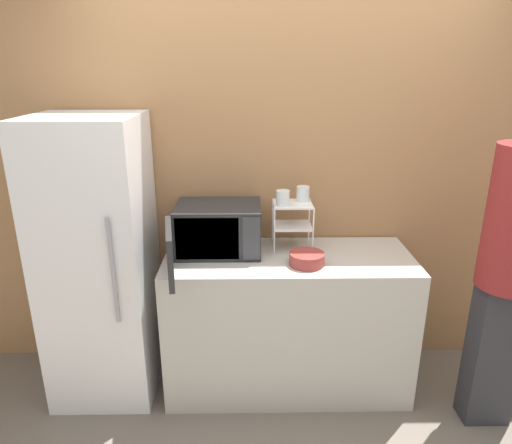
% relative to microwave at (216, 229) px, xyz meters
% --- Properties ---
extents(ground_plane, '(12.00, 12.00, 0.00)m').
position_rel_microwave_xyz_m(ground_plane, '(0.44, -0.38, -1.05)').
color(ground_plane, '#6B6056').
extents(wall_back, '(8.00, 0.06, 2.60)m').
position_rel_microwave_xyz_m(wall_back, '(0.44, 0.28, 0.25)').
color(wall_back, '#9E7047').
rests_on(wall_back, ground_plane).
extents(counter, '(1.50, 0.62, 0.90)m').
position_rel_microwave_xyz_m(counter, '(0.44, -0.07, -0.60)').
color(counter, '#B7B2A8').
rests_on(counter, ground_plane).
extents(microwave, '(0.54, 0.77, 0.30)m').
position_rel_microwave_xyz_m(microwave, '(0.00, 0.00, 0.00)').
color(microwave, '#262628').
rests_on(microwave, counter).
extents(dish_rack, '(0.24, 0.21, 0.29)m').
position_rel_microwave_xyz_m(dish_rack, '(0.47, 0.07, 0.06)').
color(dish_rack, white).
rests_on(dish_rack, counter).
extents(glass_front_left, '(0.08, 0.08, 0.09)m').
position_rel_microwave_xyz_m(glass_front_left, '(0.40, 0.02, 0.19)').
color(glass_front_left, silver).
rests_on(glass_front_left, dish_rack).
extents(glass_back_right, '(0.08, 0.08, 0.09)m').
position_rel_microwave_xyz_m(glass_back_right, '(0.53, 0.11, 0.19)').
color(glass_back_right, silver).
rests_on(glass_back_right, dish_rack).
extents(bowl, '(0.20, 0.20, 0.07)m').
position_rel_microwave_xyz_m(bowl, '(0.53, -0.19, -0.11)').
color(bowl, maroon).
rests_on(bowl, counter).
extents(person, '(0.33, 0.33, 1.81)m').
position_rel_microwave_xyz_m(person, '(1.58, -0.42, -0.02)').
color(person, '#2D2D33').
rests_on(person, ground_plane).
extents(refrigerator, '(0.60, 0.64, 1.73)m').
position_rel_microwave_xyz_m(refrigerator, '(-0.70, -0.07, -0.18)').
color(refrigerator, white).
rests_on(refrigerator, ground_plane).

